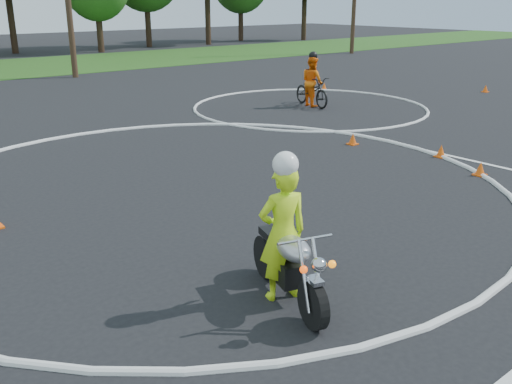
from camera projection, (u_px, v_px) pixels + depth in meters
ground at (306, 232)px, 9.24m from camera, size 120.00×120.00×0.00m
course_markings at (244, 156)px, 13.72m from camera, size 19.05×19.05×0.12m
primary_motorcycle at (289, 265)px, 6.97m from camera, size 0.90×1.91×1.03m
rider_primary_grp at (283, 229)px, 6.94m from camera, size 0.73×0.59×1.92m
rider_second_grp at (312, 87)px, 19.96m from camera, size 1.08×2.06×1.89m
traffic_cones at (382, 139)px, 14.77m from camera, size 20.00×14.35×0.30m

